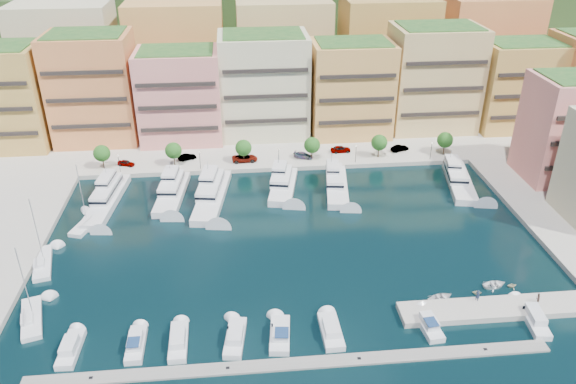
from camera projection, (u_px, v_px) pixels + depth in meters
name	position (u px, v px, depth m)	size (l,w,h in m)	color
ground	(293.00, 243.00, 103.03)	(400.00, 400.00, 0.00)	black
north_quay	(270.00, 122.00, 157.43)	(220.00, 64.00, 2.00)	#9E998E
hillside	(261.00, 73.00, 199.54)	(240.00, 40.00, 58.00)	#203917
south_pontoon	(294.00, 365.00, 76.45)	(72.00, 2.20, 0.35)	gray
finger_pier	(501.00, 311.00, 86.29)	(32.00, 5.00, 2.00)	#9E998E
apartment_1	(94.00, 88.00, 138.13)	(20.00, 16.50, 26.80)	#D98348
apartment_2	(180.00, 96.00, 139.11)	(20.00, 15.50, 22.80)	#E0897D
apartment_3	(264.00, 85.00, 141.95)	(22.00, 16.50, 25.80)	beige
apartment_4	(351.00, 88.00, 142.55)	(20.00, 15.50, 23.80)	#DB9A52
apartment_5	(433.00, 78.00, 145.48)	(22.00, 16.50, 26.80)	tan
apartment_6	(516.00, 85.00, 146.54)	(20.00, 15.50, 22.80)	#BB8A44
apartment_east_a	(571.00, 128.00, 120.05)	(18.00, 14.50, 22.80)	#E0897D
backblock_0	(69.00, 59.00, 155.70)	(26.00, 18.00, 30.00)	beige
backblock_1	(178.00, 56.00, 158.27)	(26.00, 18.00, 30.00)	#DB9A52
backblock_2	(284.00, 54.00, 160.83)	(26.00, 18.00, 30.00)	tan
backblock_3	(386.00, 51.00, 163.39)	(26.00, 18.00, 30.00)	#BB8A44
backblock_4	(485.00, 49.00, 165.95)	(26.00, 18.00, 30.00)	#D98348
tree_0	(102.00, 153.00, 126.77)	(3.80, 3.80, 5.65)	#473323
tree_1	(173.00, 151.00, 128.13)	(3.80, 3.80, 5.65)	#473323
tree_2	(243.00, 148.00, 129.50)	(3.80, 3.80, 5.65)	#473323
tree_3	(312.00, 145.00, 130.87)	(3.80, 3.80, 5.65)	#473323
tree_4	(379.00, 143.00, 132.23)	(3.80, 3.80, 5.65)	#473323
tree_5	(445.00, 140.00, 133.60)	(3.80, 3.80, 5.65)	#473323
lamppost_0	(119.00, 161.00, 125.52)	(0.30, 0.30, 4.20)	black
lamppost_1	(200.00, 157.00, 127.06)	(0.30, 0.30, 4.20)	black
lamppost_2	(279.00, 154.00, 128.60)	(0.30, 0.30, 4.20)	black
lamppost_3	(356.00, 151.00, 130.14)	(0.30, 0.30, 4.20)	black
lamppost_4	(431.00, 148.00, 131.67)	(0.30, 0.30, 4.20)	black
yacht_0	(107.00, 197.00, 116.00)	(6.58, 22.15, 7.30)	silver
yacht_1	(172.00, 191.00, 118.53)	(6.69, 18.75, 7.30)	silver
yacht_2	(212.00, 193.00, 117.67)	(8.24, 22.75, 7.30)	silver
yacht_3	(283.00, 183.00, 121.47)	(7.81, 16.67, 7.30)	silver
yacht_4	(336.00, 184.00, 121.52)	(6.84, 18.82, 7.30)	silver
yacht_6	(458.00, 178.00, 123.49)	(8.37, 19.77, 7.30)	silver
cruiser_0	(71.00, 349.00, 78.32)	(2.74, 7.44, 2.55)	silver
cruiser_1	(136.00, 345.00, 79.06)	(2.48, 7.19, 2.66)	silver
cruiser_2	(178.00, 342.00, 79.58)	(2.66, 7.86, 2.55)	silver
cruiser_3	(235.00, 338.00, 80.27)	(3.61, 8.17, 2.55)	silver
cruiser_4	(280.00, 335.00, 80.80)	(3.61, 7.86, 2.66)	silver
cruiser_5	(331.00, 331.00, 81.46)	(2.99, 7.62, 2.55)	silver
cruiser_7	(428.00, 325.00, 82.68)	(3.01, 7.23, 2.66)	silver
cruiser_9	(533.00, 318.00, 84.06)	(3.42, 9.29, 2.55)	silver
sailboat_2	(87.00, 224.00, 108.31)	(5.50, 9.81, 13.20)	silver
sailboat_1	(43.00, 264.00, 96.69)	(5.08, 10.56, 13.20)	silver
sailboat_0	(32.00, 319.00, 84.16)	(5.42, 10.11, 13.20)	silver
tender_2	(495.00, 285.00, 91.41)	(2.80, 3.92, 0.81)	white
tender_0	(441.00, 298.00, 88.33)	(3.00, 4.21, 0.87)	silver
tender_1	(477.00, 292.00, 89.67)	(1.33, 1.54, 0.81)	beige
tender_3	(512.00, 285.00, 91.20)	(1.44, 1.67, 0.88)	beige
car_0	(126.00, 163.00, 129.45)	(1.59, 3.95, 1.34)	gray
car_1	(187.00, 157.00, 132.31)	(1.48, 4.25, 1.40)	gray
car_2	(245.00, 158.00, 131.46)	(2.74, 5.94, 1.65)	gray
car_3	(303.00, 155.00, 133.21)	(1.88, 4.61, 1.34)	gray
car_4	(341.00, 149.00, 136.12)	(1.93, 4.80, 1.64)	gray
car_5	(400.00, 148.00, 136.77)	(1.57, 4.49, 1.48)	gray
person_0	(478.00, 295.00, 86.50)	(0.71, 0.47, 1.96)	#26334C
person_1	(538.00, 298.00, 86.15)	(0.82, 0.64, 1.69)	#46312A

